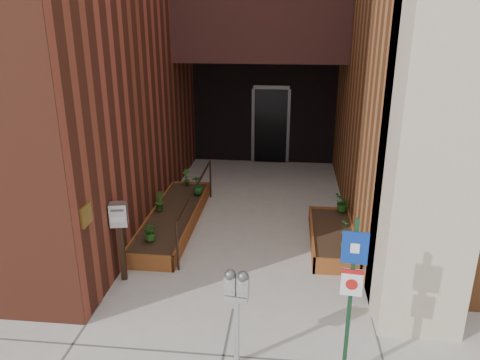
% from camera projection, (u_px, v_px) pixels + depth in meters
% --- Properties ---
extents(ground, '(80.00, 80.00, 0.00)m').
position_uv_depth(ground, '(233.00, 309.00, 6.86)').
color(ground, '#9E9991').
rests_on(ground, ground).
extents(planter_left, '(0.90, 3.60, 0.30)m').
position_uv_depth(planter_left, '(173.00, 219.00, 9.50)').
color(planter_left, brown).
rests_on(planter_left, ground).
extents(planter_right, '(0.80, 2.20, 0.30)m').
position_uv_depth(planter_right, '(332.00, 238.00, 8.71)').
color(planter_right, brown).
rests_on(planter_right, ground).
extents(handrail, '(0.04, 3.34, 0.90)m').
position_uv_depth(handrail, '(196.00, 193.00, 9.19)').
color(handrail, black).
rests_on(handrail, ground).
extents(parking_meter, '(0.30, 0.15, 1.31)m').
position_uv_depth(parking_meter, '(237.00, 293.00, 5.47)').
color(parking_meter, '#A8A8AA').
rests_on(parking_meter, ground).
extents(sign_post, '(0.28, 0.08, 2.07)m').
position_uv_depth(sign_post, '(351.00, 285.00, 5.15)').
color(sign_post, '#13351E').
rests_on(sign_post, ground).
extents(payment_dropbox, '(0.30, 0.25, 1.34)m').
position_uv_depth(payment_dropbox, '(120.00, 225.00, 7.31)').
color(payment_dropbox, black).
rests_on(payment_dropbox, ground).
extents(shrub_left_a, '(0.42, 0.42, 0.34)m').
position_uv_depth(shrub_left_a, '(150.00, 231.00, 8.24)').
color(shrub_left_a, '#245E1A').
rests_on(shrub_left_a, planter_left).
extents(shrub_left_b, '(0.27, 0.27, 0.38)m').
position_uv_depth(shrub_left_b, '(159.00, 201.00, 9.49)').
color(shrub_left_b, '#255A19').
rests_on(shrub_left_b, planter_left).
extents(shrub_left_c, '(0.28, 0.28, 0.41)m').
position_uv_depth(shrub_left_c, '(197.00, 185.00, 10.31)').
color(shrub_left_c, '#164E1C').
rests_on(shrub_left_c, planter_left).
extents(shrub_left_d, '(0.29, 0.29, 0.39)m').
position_uv_depth(shrub_left_d, '(186.00, 177.00, 10.88)').
color(shrub_left_d, '#2A5E1B').
rests_on(shrub_left_d, planter_left).
extents(shrub_right_a, '(0.17, 0.17, 0.30)m').
position_uv_depth(shrub_right_a, '(346.00, 243.00, 7.86)').
color(shrub_right_a, '#1C5317').
rests_on(shrub_right_a, planter_right).
extents(shrub_right_b, '(0.25, 0.25, 0.34)m').
position_uv_depth(shrub_right_b, '(345.00, 229.00, 8.33)').
color(shrub_right_b, '#245518').
rests_on(shrub_right_b, planter_right).
extents(shrub_right_c, '(0.41, 0.41, 0.37)m').
position_uv_depth(shrub_right_c, '(343.00, 203.00, 9.41)').
color(shrub_right_c, '#1D5E1A').
rests_on(shrub_right_c, planter_right).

